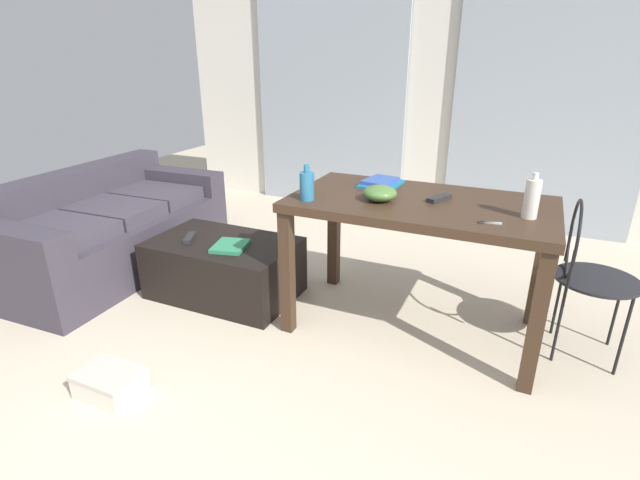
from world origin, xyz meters
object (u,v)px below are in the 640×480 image
object	(u,v)px
coffee_table	(225,268)
craft_table	(419,219)
bottle_far	(532,198)
wire_chair	(585,263)
scissors	(487,222)
magazine	(230,246)
bowl	(380,193)
tv_remote_on_table	(439,198)
tv_remote_primary	(189,238)
bottle_near	(307,186)
shoebox	(110,383)
book_stack	(381,183)
couch	(108,230)

from	to	relation	value
coffee_table	craft_table	xyz separation A→B (m)	(1.26, 0.12, 0.49)
bottle_far	craft_table	bearing A→B (deg)	172.12
wire_chair	scissors	size ratio (longest dim) A/B	7.66
bottle_far	scissors	xyz separation A→B (m)	(-0.18, -0.17, -0.10)
magazine	craft_table	bearing A→B (deg)	-4.41
scissors	bowl	bearing A→B (deg)	166.52
coffee_table	bottle_far	world-z (taller)	bottle_far
bowl	magazine	bearing A→B (deg)	-174.85
tv_remote_on_table	tv_remote_primary	size ratio (longest dim) A/B	1.00
tv_remote_primary	magazine	world-z (taller)	tv_remote_primary
bottle_near	shoebox	distance (m)	1.39
craft_table	book_stack	bearing A→B (deg)	145.17
bowl	magazine	world-z (taller)	bowl
couch	bottle_far	size ratio (longest dim) A/B	8.06
craft_table	scissors	world-z (taller)	scissors
bowl	tv_remote_primary	size ratio (longest dim) A/B	1.09
couch	craft_table	size ratio (longest dim) A/B	1.28
coffee_table	book_stack	bearing A→B (deg)	18.52
tv_remote_on_table	tv_remote_primary	bearing A→B (deg)	-148.19
book_stack	bowl	bearing A→B (deg)	-73.50
scissors	magazine	xyz separation A→B (m)	(-1.52, 0.05, -0.40)
bowl	shoebox	size ratio (longest dim) A/B	0.61
bottle_near	bottle_far	xyz separation A→B (m)	(1.12, 0.18, 0.02)
bottle_near	bottle_far	world-z (taller)	bottle_far
bottle_near	tv_remote_primary	distance (m)	1.03
wire_chair	bottle_far	world-z (taller)	bottle_far
tv_remote_primary	bottle_far	bearing A→B (deg)	-22.52
tv_remote_primary	shoebox	xyz separation A→B (m)	(0.31, -1.03, -0.33)
shoebox	tv_remote_primary	bearing A→B (deg)	106.77
wire_chair	bottle_near	size ratio (longest dim) A/B	4.39
craft_table	book_stack	size ratio (longest dim) A/B	4.99
coffee_table	tv_remote_on_table	size ratio (longest dim) A/B	5.68
coffee_table	wire_chair	size ratio (longest dim) A/B	1.10
craft_table	tv_remote_on_table	world-z (taller)	tv_remote_on_table
bottle_far	book_stack	size ratio (longest dim) A/B	0.79
craft_table	magazine	size ratio (longest dim) A/B	6.06
bottle_far	tv_remote_primary	size ratio (longest dim) A/B	1.34
scissors	book_stack	bearing A→B (deg)	146.09
coffee_table	scissors	world-z (taller)	scissors
wire_chair	bottle_near	bearing A→B (deg)	-165.33
couch	bottle_near	distance (m)	1.86
tv_remote_on_table	tv_remote_primary	distance (m)	1.64
wire_chair	bottle_far	xyz separation A→B (m)	(-0.31, -0.19, 0.37)
craft_table	book_stack	world-z (taller)	book_stack
magazine	tv_remote_primary	bearing A→B (deg)	164.50
magazine	bottle_near	bearing A→B (deg)	-20.12
tv_remote_primary	magazine	size ratio (longest dim) A/B	0.72
bowl	couch	bearing A→B (deg)	179.77
bottle_far	book_stack	xyz separation A→B (m)	(-0.84, 0.28, -0.08)
shoebox	magazine	bearing A→B (deg)	88.88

